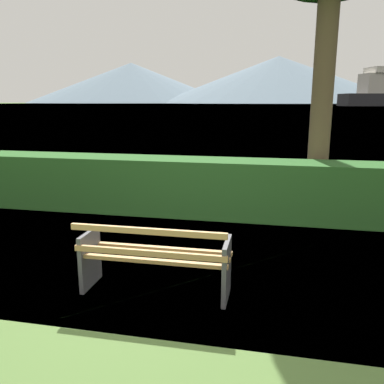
% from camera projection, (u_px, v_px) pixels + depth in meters
% --- Properties ---
extents(ground_plane, '(1400.00, 1400.00, 0.00)m').
position_uv_depth(ground_plane, '(157.00, 290.00, 4.66)').
color(ground_plane, '#4C6B33').
extents(water_surface, '(620.00, 620.00, 0.00)m').
position_uv_depth(water_surface, '(276.00, 104.00, 299.44)').
color(water_surface, '#6B8EA3').
rests_on(water_surface, ground_plane).
extents(park_bench, '(1.72, 0.58, 0.87)m').
position_uv_depth(park_bench, '(155.00, 258.00, 4.51)').
color(park_bench, tan).
rests_on(park_bench, ground_plane).
extents(hedge_row, '(10.09, 0.89, 1.09)m').
position_uv_depth(hedge_row, '(206.00, 187.00, 7.69)').
color(hedge_row, '#285B23').
rests_on(hedge_row, ground_plane).
extents(distant_hills, '(866.76, 378.19, 62.81)m').
position_uv_depth(distant_hills, '(295.00, 83.00, 552.12)').
color(distant_hills, slate).
rests_on(distant_hills, ground_plane).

